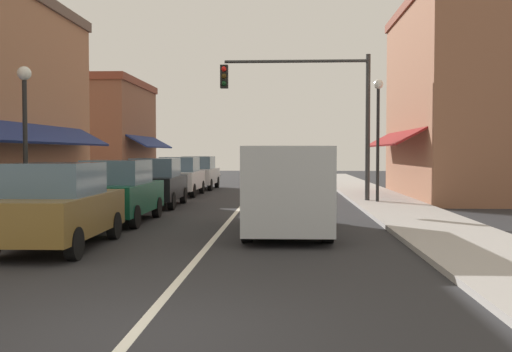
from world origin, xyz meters
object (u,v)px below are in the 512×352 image
Objects in this scene: parked_car_far_left at (180,176)px; parked_car_distant_left at (199,173)px; street_lamp_right_mid at (378,120)px; parked_car_third_left at (156,183)px; parked_car_second_left at (118,192)px; parked_car_nearest_left at (57,206)px; traffic_signal_mast_arm at (316,101)px; street_lamp_left_near at (25,118)px; van_in_lane at (286,186)px.

parked_car_far_left is 0.99× the size of parked_car_distant_left.
parked_car_third_left is at bearing -171.75° from street_lamp_right_mid.
parked_car_second_left is 15.35m from parked_car_distant_left.
parked_car_nearest_left is 13.14m from traffic_signal_mast_arm.
parked_car_second_left is at bearing -142.69° from street_lamp_right_mid.
parked_car_second_left is 1.00× the size of parked_car_far_left.
parked_car_far_left is (-0.11, 5.56, 0.00)m from parked_car_third_left.
parked_car_far_left is 12.30m from street_lamp_left_near.
van_in_lane is at bearing -22.21° from parked_car_second_left.
street_lamp_left_near is 12.74m from street_lamp_right_mid.
traffic_signal_mast_arm is at bearing 46.11° from street_lamp_left_near.
parked_car_third_left is 0.87× the size of street_lamp_right_mid.
street_lamp_left_near is at bearing -133.89° from traffic_signal_mast_arm.
parked_car_distant_left is at bearing 89.03° from parked_car_nearest_left.
traffic_signal_mast_arm reaches higher than street_lamp_right_mid.
street_lamp_right_mid is (8.17, 6.23, 2.31)m from parked_car_second_left.
van_in_lane is 0.89× the size of traffic_signal_mast_arm.
parked_car_second_left is at bearing -90.88° from parked_car_third_left.
traffic_signal_mast_arm reaches higher than parked_car_far_left.
parked_car_distant_left is 12.46m from street_lamp_right_mid.
street_lamp_left_near is 0.89× the size of street_lamp_right_mid.
street_lamp_right_mid is at bearing 51.89° from parked_car_nearest_left.
parked_car_third_left is at bearing -89.43° from parked_car_distant_left.
parked_car_nearest_left is 1.01× the size of parked_car_far_left.
parked_car_far_left is at bearing 81.06° from street_lamp_left_near.
parked_car_third_left is at bearing -88.78° from parked_car_far_left.
parked_car_far_left is at bearing 110.53° from van_in_lane.
street_lamp_left_near is (-6.77, 0.52, 1.74)m from van_in_lane.
parked_car_distant_left is 0.87× the size of street_lamp_right_mid.
van_in_lane is at bearing -73.85° from parked_car_distant_left.
van_in_lane is at bearing -4.42° from street_lamp_left_near.
street_lamp_right_mid is at bearing 66.30° from van_in_lane.
parked_car_third_left is at bearing 72.74° from street_lamp_left_near.
parked_car_second_left is 1.00× the size of parked_car_distant_left.
traffic_signal_mast_arm is (5.82, 11.36, 3.11)m from parked_car_nearest_left.
parked_car_nearest_left and parked_car_third_left have the same top height.
van_in_lane is at bearing -56.88° from parked_car_third_left.
street_lamp_right_mid reaches higher than street_lamp_left_near.
traffic_signal_mast_arm is at bearing 81.87° from van_in_lane.
street_lamp_left_near is at bearing -108.62° from parked_car_third_left.
street_lamp_right_mid is at bearing 37.13° from parked_car_second_left.
street_lamp_left_near is at bearing -145.88° from parked_car_second_left.
street_lamp_left_near is (-2.07, 3.16, 2.01)m from parked_car_nearest_left.
traffic_signal_mast_arm is at bearing 15.42° from parked_car_third_left.
street_lamp_left_near is at bearing 174.79° from van_in_lane.
traffic_signal_mast_arm is 2.52m from street_lamp_right_mid.
parked_car_third_left is at bearing 90.30° from parked_car_second_left.
parked_car_distant_left is at bearing 83.04° from street_lamp_left_near.
van_in_lane is (4.73, -17.26, 0.27)m from parked_car_distant_left.
parked_car_nearest_left is at bearing -89.09° from parked_car_distant_left.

